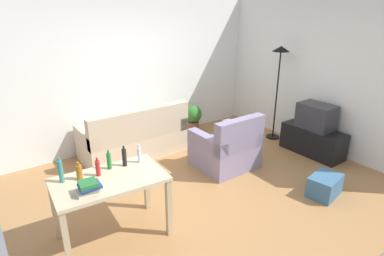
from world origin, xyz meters
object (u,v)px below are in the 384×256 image
(bottle_amber, at_px, (79,172))
(storage_box, at_px, (325,186))
(torchiere_lamp, at_px, (279,68))
(tv_stand, at_px, (313,141))
(couch, at_px, (135,139))
(book_stack, at_px, (89,187))
(bottle_red, at_px, (98,168))
(tv, at_px, (316,117))
(desk, at_px, (110,187))
(bottle_green, at_px, (109,161))
(bottle_clear, at_px, (139,155))
(potted_plant, at_px, (193,117))
(bottle_dark, at_px, (124,157))
(armchair, at_px, (227,149))
(bottle_tall, at_px, (61,171))

(bottle_amber, bearing_deg, storage_box, -19.82)
(torchiere_lamp, bearing_deg, tv_stand, -90.00)
(storage_box, bearing_deg, couch, 119.85)
(book_stack, bearing_deg, storage_box, -14.15)
(couch, xyz_separation_m, tv_stand, (2.61, -1.79, -0.07))
(tv_stand, bearing_deg, bottle_red, 88.40)
(tv, bearing_deg, desk, 90.31)
(bottle_amber, height_order, bottle_green, bottle_green)
(bottle_amber, distance_m, bottle_clear, 0.71)
(tv_stand, distance_m, desk, 3.81)
(couch, xyz_separation_m, tv, (2.61, -1.79, 0.39))
(couch, distance_m, bottle_green, 2.01)
(potted_plant, bearing_deg, bottle_clear, -138.30)
(book_stack, bearing_deg, bottle_dark, 31.56)
(bottle_amber, bearing_deg, bottle_green, 6.83)
(desk, relative_size, bottle_red, 5.77)
(armchair, bearing_deg, bottle_tall, 7.00)
(bottle_tall, bearing_deg, bottle_green, -1.37)
(potted_plant, height_order, book_stack, book_stack)
(couch, relative_size, potted_plant, 3.15)
(bottle_amber, height_order, bottle_clear, bottle_clear)
(potted_plant, distance_m, armchair, 1.67)
(bottle_red, xyz_separation_m, bottle_green, (0.16, 0.08, 0.01))
(bottle_red, height_order, book_stack, bottle_red)
(desk, height_order, storage_box, desk)
(torchiere_lamp, bearing_deg, book_stack, -165.08)
(tv_stand, bearing_deg, tv, -90.00)
(tv, distance_m, bottle_green, 3.70)
(bottle_clear, bearing_deg, tv, -2.18)
(storage_box, distance_m, bottle_dark, 2.80)
(potted_plant, relative_size, bottle_amber, 2.75)
(couch, relative_size, bottle_clear, 7.83)
(armchair, relative_size, bottle_clear, 4.01)
(armchair, bearing_deg, potted_plant, -106.33)
(couch, xyz_separation_m, torchiere_lamp, (2.61, -0.89, 1.11))
(tv_stand, xyz_separation_m, potted_plant, (-1.12, 2.11, 0.09))
(tv_stand, bearing_deg, torchiere_lamp, 0.00)
(storage_box, bearing_deg, potted_plant, 91.41)
(torchiere_lamp, xyz_separation_m, armchair, (-1.59, -0.39, -1.09))
(potted_plant, xyz_separation_m, bottle_red, (-2.74, -2.00, 0.52))
(bottle_tall, relative_size, bottle_amber, 1.40)
(torchiere_lamp, relative_size, bottle_green, 7.81)
(bottle_red, bearing_deg, tv_stand, -1.60)
(bottle_dark, bearing_deg, bottle_green, 168.93)
(couch, bearing_deg, tv, 145.53)
(potted_plant, bearing_deg, bottle_tall, -148.41)
(couch, distance_m, tv_stand, 3.17)
(desk, xyz_separation_m, bottle_dark, (0.27, 0.17, 0.22))
(desk, bearing_deg, armchair, 17.69)
(bottle_tall, distance_m, bottle_green, 0.53)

